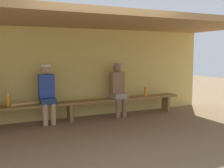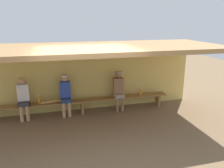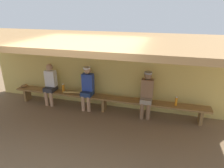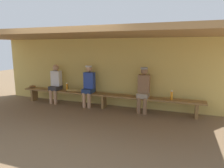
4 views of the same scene
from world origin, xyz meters
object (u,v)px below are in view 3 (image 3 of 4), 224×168
at_px(player_rightmost, 50,83).
at_px(baseball_glove_tan, 24,86).
at_px(player_near_post, 87,86).
at_px(bench, 104,99).
at_px(baseball_bat, 76,92).
at_px(water_bottle_blue, 63,88).
at_px(player_in_blue, 147,92).
at_px(water_bottle_orange, 176,101).

height_order(player_rightmost, baseball_glove_tan, player_rightmost).
distance_m(player_near_post, baseball_glove_tan, 2.33).
height_order(bench, player_near_post, player_near_post).
height_order(baseball_glove_tan, baseball_bat, baseball_glove_tan).
xyz_separation_m(player_rightmost, water_bottle_blue, (0.45, 0.01, -0.14)).
xyz_separation_m(player_in_blue, water_bottle_orange, (0.81, -0.02, -0.16)).
distance_m(water_bottle_orange, water_bottle_blue, 3.43).
height_order(player_near_post, water_bottle_orange, player_near_post).
relative_size(player_in_blue, water_bottle_orange, 5.16).
bearing_deg(baseball_glove_tan, player_rightmost, 119.71).
bearing_deg(water_bottle_blue, player_rightmost, -178.68).
height_order(player_near_post, player_rightmost, player_near_post).
xyz_separation_m(player_near_post, baseball_glove_tan, (-2.32, 0.03, -0.24)).
distance_m(water_bottle_orange, baseball_bat, 3.00).
height_order(bench, player_rightmost, player_rightmost).
xyz_separation_m(water_bottle_orange, baseball_bat, (-3.00, 0.02, -0.09)).
height_order(water_bottle_orange, water_bottle_blue, water_bottle_blue).
bearing_deg(baseball_bat, player_rightmost, 169.07).
bearing_deg(player_near_post, baseball_bat, -179.49).
bearing_deg(player_rightmost, bench, -0.10).
xyz_separation_m(player_in_blue, water_bottle_blue, (-2.62, 0.01, -0.16)).
bearing_deg(water_bottle_blue, bench, -0.56).
relative_size(player_in_blue, baseball_bat, 1.73).
relative_size(player_near_post, water_bottle_blue, 4.93).
distance_m(water_bottle_blue, baseball_glove_tan, 1.49).
height_order(player_near_post, water_bottle_blue, player_near_post).
xyz_separation_m(player_in_blue, player_rightmost, (-3.07, -0.00, -0.02)).
bearing_deg(baseball_bat, player_near_post, -10.22).
height_order(bench, baseball_glove_tan, baseball_glove_tan).
bearing_deg(bench, player_rightmost, 179.90).
distance_m(player_near_post, water_bottle_orange, 2.60).
distance_m(bench, player_rightmost, 1.83).
height_order(player_rightmost, water_bottle_orange, player_rightmost).
bearing_deg(baseball_bat, player_in_blue, -10.64).
xyz_separation_m(bench, player_in_blue, (1.27, 0.00, 0.36)).
xyz_separation_m(bench, water_bottle_orange, (2.07, -0.02, 0.20)).
bearing_deg(water_bottle_orange, baseball_glove_tan, 179.48).
height_order(player_near_post, baseball_bat, player_near_post).
distance_m(player_in_blue, water_bottle_blue, 2.62).
bearing_deg(player_in_blue, player_rightmost, -179.99).
distance_m(player_rightmost, water_bottle_orange, 3.88).
relative_size(bench, player_near_post, 4.46).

